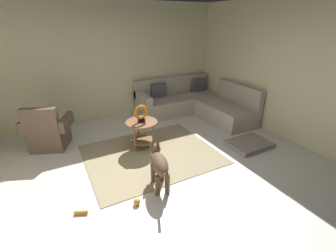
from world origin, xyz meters
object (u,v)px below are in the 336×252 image
(armchair, at_px, (48,133))
(torus_sculpture, at_px, (141,113))
(dog_toy_rope, at_px, (81,213))
(side_table, at_px, (142,128))
(dog_toy_ball, at_px, (137,202))
(sectional_couch, at_px, (194,104))
(dog_bed_mat, at_px, (249,144))
(dog, at_px, (159,164))

(armchair, bearing_deg, torus_sculpture, -4.62)
(dog_toy_rope, bearing_deg, side_table, 42.56)
(armchair, bearing_deg, dog_toy_rope, -61.13)
(dog_toy_ball, bearing_deg, torus_sculpture, 64.88)
(sectional_couch, xyz_separation_m, dog_bed_mat, (-0.01, -1.94, -0.24))
(armchair, xyz_separation_m, dog_bed_mat, (3.44, -1.76, -0.28))
(sectional_couch, height_order, dog_toy_ball, sectional_couch)
(dog_toy_ball, xyz_separation_m, dog_toy_rope, (-0.69, 0.18, -0.02))
(sectional_couch, height_order, dog_bed_mat, sectional_couch)
(sectional_couch, relative_size, side_table, 3.75)
(armchair, bearing_deg, dog, -33.30)
(dog_toy_ball, relative_size, dog_toy_rope, 0.54)
(torus_sculpture, relative_size, dog_toy_ball, 3.62)
(dog_toy_rope, bearing_deg, dog_bed_mat, 5.23)
(sectional_couch, xyz_separation_m, armchair, (-3.44, -0.18, 0.03))
(armchair, xyz_separation_m, dog_toy_ball, (0.91, -2.23, -0.28))
(sectional_couch, distance_m, dog_bed_mat, 1.96)
(side_table, xyz_separation_m, dog_toy_ball, (-0.67, -1.42, -0.37))
(side_table, xyz_separation_m, dog_toy_rope, (-1.35, -1.24, -0.39))
(sectional_couch, height_order, torus_sculpture, sectional_couch)
(torus_sculpture, relative_size, dog_toy_rope, 1.95)
(armchair, xyz_separation_m, side_table, (1.58, -0.81, 0.09))
(side_table, distance_m, dog_bed_mat, 2.12)
(sectional_couch, relative_size, dog_toy_ball, 24.99)
(sectional_couch, height_order, side_table, sectional_couch)
(side_table, height_order, dog_toy_rope, side_table)
(sectional_couch, bearing_deg, dog_toy_rope, -145.25)
(side_table, bearing_deg, dog_bed_mat, -27.00)
(armchair, distance_m, dog_bed_mat, 3.87)
(side_table, distance_m, dog, 1.22)
(dog_bed_mat, height_order, dog, dog)
(sectional_couch, relative_size, dog, 2.69)
(side_table, xyz_separation_m, dog_bed_mat, (1.86, -0.95, -0.37))
(sectional_couch, xyz_separation_m, side_table, (-1.87, -0.99, 0.13))
(dog, relative_size, dog_toy_ball, 9.30)
(sectional_couch, distance_m, dog_toy_rope, 3.93)
(sectional_couch, height_order, dog_toy_rope, sectional_couch)
(dog_bed_mat, height_order, dog_toy_ball, same)
(dog_toy_ball, bearing_deg, dog_toy_rope, 165.72)
(dog_bed_mat, bearing_deg, sectional_couch, 89.84)
(armchair, relative_size, side_table, 1.62)
(sectional_couch, distance_m, dog_toy_ball, 3.51)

